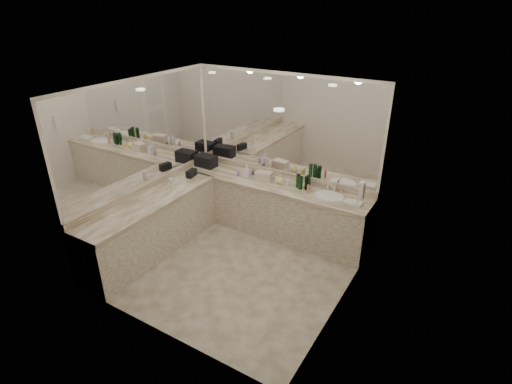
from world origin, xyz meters
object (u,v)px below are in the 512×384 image
Objects in this scene: hand_towel at (353,203)px; soap_bottle_b at (247,171)px; cream_cosmetic_case at (264,176)px; soap_bottle_c at (280,179)px; sink at (329,197)px; wall_phone at (362,191)px; black_toiletry_bag at (206,161)px; soap_bottle_a at (246,170)px.

soap_bottle_b is (-1.84, 0.05, 0.08)m from hand_towel.
cream_cosmetic_case is 0.28m from soap_bottle_c.
hand_towel reaches higher than sink.
soap_bottle_c is (-1.46, 0.52, -0.37)m from wall_phone.
soap_bottle_b is at bearing -179.19° from sink.
wall_phone reaches higher than soap_bottle_b.
cream_cosmetic_case reaches higher than sink.
black_toiletry_bag is (-2.32, 0.00, 0.11)m from sink.
wall_phone reaches higher than cream_cosmetic_case.
cream_cosmetic_case is (-1.14, -0.00, 0.08)m from sink.
black_toiletry_bag is at bearing -178.83° from soap_bottle_a.
soap_bottle_b is at bearing -52.68° from soap_bottle_a.
wall_phone is at bearing -39.57° from sink.
wall_phone is 1.53× the size of soap_bottle_c.
soap_bottle_b is (-0.32, -0.02, 0.03)m from cream_cosmetic_case.
hand_towel is 1.66× the size of soap_bottle_c.
soap_bottle_b reaches higher than sink.
soap_bottle_b is at bearing -1.57° from black_toiletry_bag.
soap_bottle_a reaches higher than soap_bottle_c.
wall_phone is 0.65m from hand_towel.
soap_bottle_c is (0.28, 0.03, 0.00)m from cream_cosmetic_case.
wall_phone reaches higher than sink.
black_toiletry_bag is 0.87m from soap_bottle_b.
soap_bottle_a is (-1.87, 0.09, 0.08)m from hand_towel.
sink is at bearing -0.08° from black_toiletry_bag.
hand_towel is at bearing -1.52° from black_toiletry_bag.
soap_bottle_a is 1.27× the size of soap_bottle_c.
soap_bottle_a is (0.83, 0.02, -0.00)m from black_toiletry_bag.
soap_bottle_a is at bearing -179.73° from soap_bottle_c.
sink is 1.49m from soap_bottle_a.
sink is at bearing -0.77° from soap_bottle_a.
black_toiletry_bag is 1.78× the size of soap_bottle_b.
soap_bottle_c is at bearing 0.27° from soap_bottle_a.
soap_bottle_b is at bearing 178.50° from hand_towel.
soap_bottle_a reaches higher than sink.
cream_cosmetic_case is at bearing -174.52° from soap_bottle_c.
sink is 2.32m from black_toiletry_bag.
wall_phone is at bearing -19.73° from soap_bottle_c.
cream_cosmetic_case is 0.35m from soap_bottle_a.
soap_bottle_c reaches higher than hand_towel.
soap_bottle_c is (0.63, 0.00, -0.02)m from soap_bottle_a.
hand_towel is at bearing -2.72° from soap_bottle_a.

